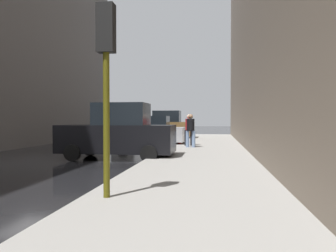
% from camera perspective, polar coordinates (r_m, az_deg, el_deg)
% --- Properties ---
extents(ground_plane, '(120.00, 120.00, 0.00)m').
position_cam_1_polar(ground_plane, '(13.18, -21.62, -5.88)').
color(ground_plane, black).
extents(sidewalk, '(4.00, 40.00, 0.15)m').
position_cam_1_polar(sidewalk, '(11.47, 5.58, -6.48)').
color(sidewalk, gray).
rests_on(sidewalk, ground_plane).
extents(parked_black_suv, '(4.60, 2.07, 2.25)m').
position_cam_1_polar(parked_black_suv, '(13.36, -8.67, -1.27)').
color(parked_black_suv, black).
rests_on(parked_black_suv, ground_plane).
extents(parked_silver_sedan, '(4.21, 2.07, 1.79)m').
position_cam_1_polar(parked_silver_sedan, '(19.75, -3.16, -0.97)').
color(parked_silver_sedan, '#B7BABF').
rests_on(parked_silver_sedan, ground_plane).
extents(parked_bronze_suv, '(4.62, 2.09, 2.25)m').
position_cam_1_polar(parked_bronze_suv, '(25.77, -0.51, -0.04)').
color(parked_bronze_suv, brown).
rests_on(parked_bronze_suv, ground_plane).
extents(fire_hydrant, '(0.42, 0.22, 0.70)m').
position_cam_1_polar(fire_hydrant, '(19.33, 2.00, -2.06)').
color(fire_hydrant, red).
rests_on(fire_hydrant, sidewalk).
extents(traffic_light, '(0.32, 0.32, 3.60)m').
position_cam_1_polar(traffic_light, '(6.31, -10.70, 11.62)').
color(traffic_light, '#514C0F').
rests_on(traffic_light, sidewalk).
extents(pedestrian_in_red_jacket, '(0.52, 0.45, 1.71)m').
position_cam_1_polar(pedestrian_in_red_jacket, '(18.02, 3.68, -0.37)').
color(pedestrian_in_red_jacket, black).
rests_on(pedestrian_in_red_jacket, sidewalk).
extents(pedestrian_in_jeans, '(0.51, 0.43, 1.71)m').
position_cam_1_polar(pedestrian_in_jeans, '(16.88, 3.95, -0.49)').
color(pedestrian_in_jeans, '#728CB2').
rests_on(pedestrian_in_jeans, sidewalk).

